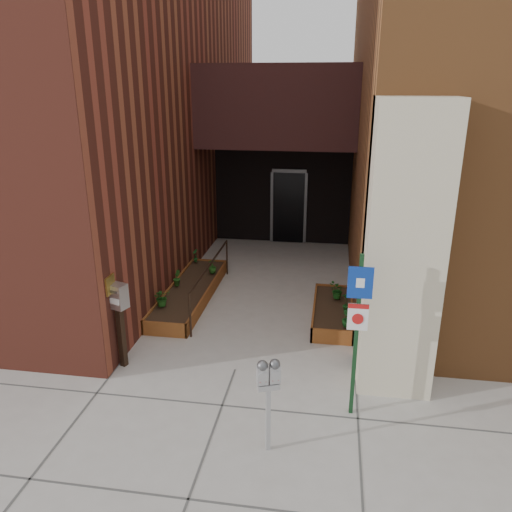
% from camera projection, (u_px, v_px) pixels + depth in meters
% --- Properties ---
extents(ground, '(80.00, 80.00, 0.00)m').
position_uv_depth(ground, '(235.00, 370.00, 8.40)').
color(ground, '#9E9991').
rests_on(ground, ground).
extents(architecture, '(20.00, 14.60, 10.00)m').
position_uv_depth(architecture, '(276.00, 66.00, 13.21)').
color(architecture, maroon).
rests_on(architecture, ground).
extents(planter_left, '(0.90, 3.60, 0.30)m').
position_uv_depth(planter_left, '(190.00, 293.00, 11.10)').
color(planter_left, brown).
rests_on(planter_left, ground).
extents(planter_right, '(0.80, 2.20, 0.30)m').
position_uv_depth(planter_right, '(333.00, 312.00, 10.17)').
color(planter_right, brown).
rests_on(planter_right, ground).
extents(handrail, '(0.04, 3.34, 0.90)m').
position_uv_depth(handrail, '(211.00, 269.00, 10.78)').
color(handrail, black).
rests_on(handrail, ground).
extents(parking_meter, '(0.31, 0.20, 1.34)m').
position_uv_depth(parking_meter, '(268.00, 381.00, 6.24)').
color(parking_meter, '#B2B2B5').
rests_on(parking_meter, ground).
extents(sign_post, '(0.34, 0.08, 2.46)m').
position_uv_depth(sign_post, '(357.00, 320.00, 6.80)').
color(sign_post, '#13361A').
rests_on(sign_post, ground).
extents(payment_dropbox, '(0.35, 0.30, 1.50)m').
position_uv_depth(payment_dropbox, '(119.00, 308.00, 8.18)').
color(payment_dropbox, black).
rests_on(payment_dropbox, ground).
extents(shrub_left_a, '(0.46, 0.46, 0.37)m').
position_uv_depth(shrub_left_a, '(162.00, 297.00, 10.04)').
color(shrub_left_a, '#1E5217').
rests_on(shrub_left_a, planter_left).
extents(shrub_left_b, '(0.23, 0.23, 0.35)m').
position_uv_depth(shrub_left_b, '(177.00, 278.00, 11.04)').
color(shrub_left_b, '#1F4F16').
rests_on(shrub_left_b, planter_left).
extents(shrub_left_c, '(0.26, 0.26, 0.34)m').
position_uv_depth(shrub_left_c, '(212.00, 266.00, 11.77)').
color(shrub_left_c, '#1E4F16').
rests_on(shrub_left_c, planter_left).
extents(shrub_left_d, '(0.24, 0.24, 0.34)m').
position_uv_depth(shrub_left_d, '(195.00, 255.00, 12.48)').
color(shrub_left_d, '#19591E').
rests_on(shrub_left_d, planter_left).
extents(shrub_right_a, '(0.25, 0.25, 0.32)m').
position_uv_depth(shrub_right_a, '(347.00, 318.00, 9.19)').
color(shrub_right_a, '#164E1B').
rests_on(shrub_right_a, planter_right).
extents(shrub_right_b, '(0.25, 0.25, 0.37)m').
position_uv_depth(shrub_right_b, '(346.00, 302.00, 9.82)').
color(shrub_right_b, '#17521A').
rests_on(shrub_right_b, planter_right).
extents(shrub_right_c, '(0.43, 0.43, 0.35)m').
position_uv_depth(shrub_right_c, '(337.00, 291.00, 10.37)').
color(shrub_right_c, '#175117').
rests_on(shrub_right_c, planter_right).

